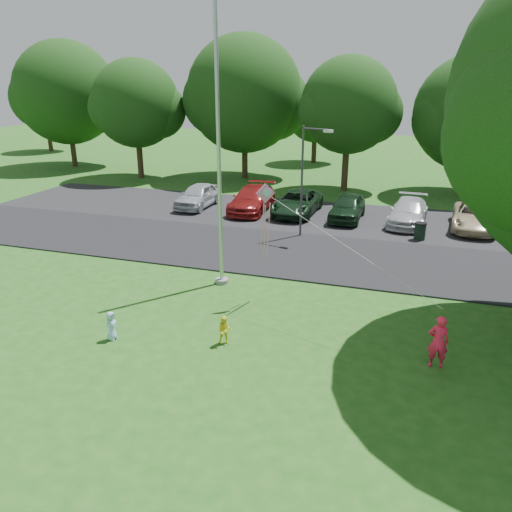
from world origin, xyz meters
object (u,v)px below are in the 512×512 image
(woman, at_px, (438,342))
(kite, at_px, (268,207))
(street_lamp, at_px, (306,172))
(child_yellow, at_px, (225,331))
(child_blue, at_px, (111,326))
(flagpole, at_px, (219,173))
(trash_can, at_px, (420,232))

(woman, distance_m, kite, 6.56)
(street_lamp, xyz_separation_m, woman, (5.90, -10.22, -2.42))
(child_yellow, xyz_separation_m, child_blue, (-3.27, -0.75, -0.00))
(child_yellow, bearing_deg, woman, -10.26)
(flagpole, bearing_deg, child_yellow, -67.30)
(woman, xyz_separation_m, kite, (-5.46, 2.57, 2.59))
(flagpole, height_order, child_blue, flagpole)
(trash_can, relative_size, kite, 0.15)
(street_lamp, relative_size, woman, 3.51)
(woman, relative_size, child_yellow, 1.70)
(child_yellow, bearing_deg, trash_can, 49.99)
(street_lamp, distance_m, trash_can, 6.09)
(trash_can, relative_size, child_blue, 1.00)
(flagpole, height_order, kite, flagpole)
(child_yellow, height_order, kite, kite)
(trash_can, xyz_separation_m, kite, (-4.89, -8.77, 2.90))
(woman, distance_m, child_yellow, 5.83)
(street_lamp, height_order, child_blue, street_lamp)
(kite, bearing_deg, child_yellow, -129.97)
(flagpole, relative_size, child_yellow, 11.32)
(trash_can, xyz_separation_m, child_blue, (-8.50, -12.71, -0.00))
(street_lamp, xyz_separation_m, trash_can, (5.33, 1.12, -2.73))
(child_yellow, bearing_deg, street_lamp, 74.17)
(child_yellow, bearing_deg, kite, 67.58)
(trash_can, xyz_separation_m, woman, (0.56, -11.34, 0.31))
(flagpole, height_order, street_lamp, flagpole)
(flagpole, bearing_deg, kite, -26.86)
(child_blue, height_order, kite, kite)
(flagpole, height_order, woman, flagpole)
(street_lamp, bearing_deg, kite, -72.39)
(woman, relative_size, child_blue, 1.70)
(child_blue, bearing_deg, woman, -80.90)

